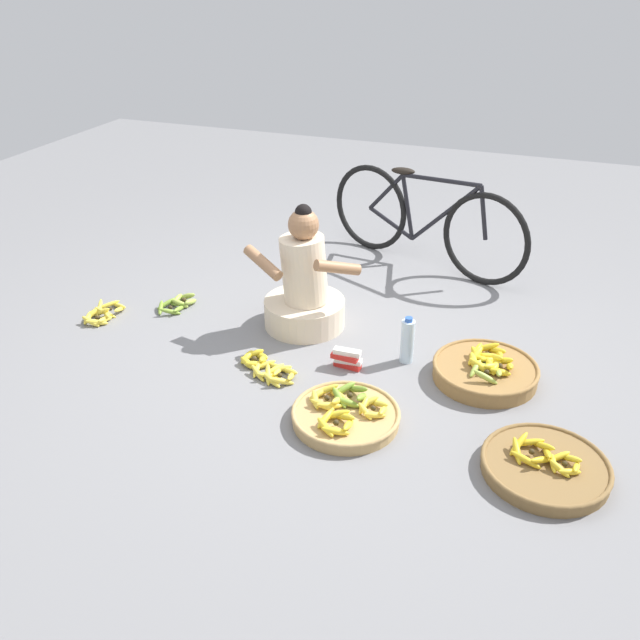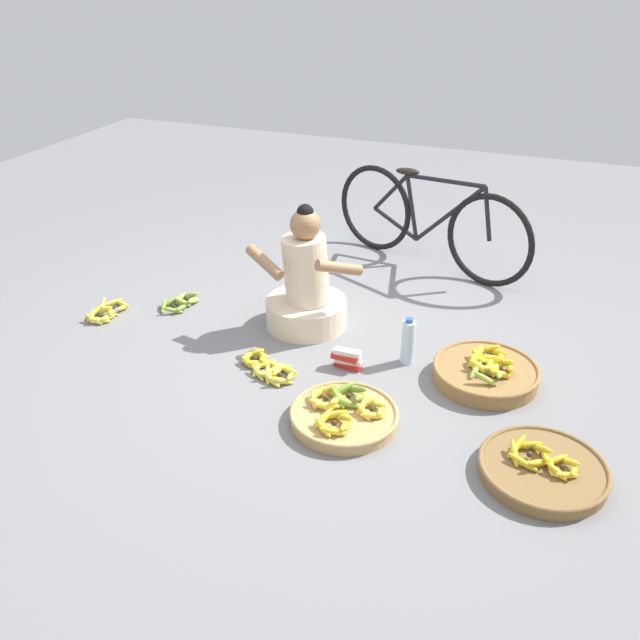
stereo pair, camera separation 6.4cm
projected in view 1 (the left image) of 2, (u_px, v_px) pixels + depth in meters
name	position (u px, v px, depth m)	size (l,w,h in m)	color
ground_plane	(332.00, 356.00, 4.08)	(10.00, 10.00, 0.00)	slate
vendor_woman_front	(304.00, 289.00, 4.28)	(0.73, 0.52, 0.82)	beige
bicycle_leaning	(424.00, 221.00, 5.08)	(1.61, 0.63, 0.73)	black
banana_basket_mid_right	(345.00, 414.00, 3.49)	(0.57, 0.57, 0.14)	tan
banana_basket_front_left	(545.00, 466.00, 3.15)	(0.60, 0.60, 0.14)	brown
banana_basket_near_vendor	(485.00, 370.00, 3.83)	(0.60, 0.60, 0.17)	olive
loose_bananas_back_right	(267.00, 367.00, 3.92)	(0.40, 0.30, 0.09)	yellow
loose_bananas_back_left	(102.00, 314.00, 4.48)	(0.22, 0.36, 0.09)	yellow
loose_bananas_front_center	(178.00, 303.00, 4.62)	(0.22, 0.31, 0.08)	olive
water_bottle	(407.00, 341.00, 3.96)	(0.08, 0.08, 0.29)	silver
packet_carton_stack	(347.00, 359.00, 3.94)	(0.18, 0.08, 0.12)	red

